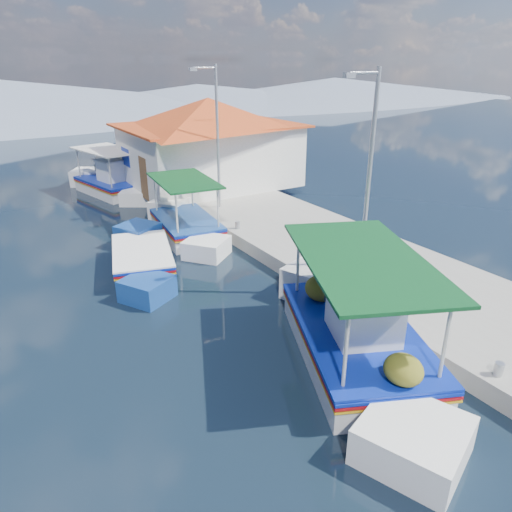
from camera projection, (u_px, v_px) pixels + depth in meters
ground at (269, 379)px, 10.63m from camera, size 160.00×160.00×0.00m
quay at (311, 240)px, 18.11m from camera, size 5.00×44.00×0.50m
bollards at (277, 247)px, 16.34m from camera, size 0.20×17.20×0.30m
main_caique at (352, 336)px, 11.24m from camera, size 4.87×8.07×2.91m
caique_green_canopy at (185, 226)px, 19.19m from camera, size 2.57×6.86×2.58m
caique_blue_hull at (141, 261)px, 16.09m from camera, size 2.99×6.11×1.13m
caique_far at (111, 184)px, 25.20m from camera, size 3.23×7.27×2.61m
harbor_building at (209, 141)px, 24.32m from camera, size 10.49×10.49×4.40m
lamp_post_near at (367, 170)px, 12.91m from camera, size 1.21×0.14×6.00m
lamp_post_far at (215, 131)px, 19.95m from camera, size 1.21×0.14×6.00m
mountain_ridge at (58, 101)px, 56.84m from camera, size 171.40×96.00×5.50m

